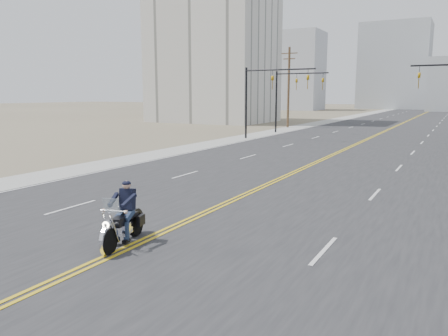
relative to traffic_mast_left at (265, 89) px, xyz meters
name	(u,v)px	position (x,y,z in m)	size (l,w,h in m)	color
ground_plane	(88,267)	(8.98, -32.00, -4.94)	(400.00, 400.00, 0.00)	#776D56
road	(407,121)	(8.98, 38.00, -4.93)	(20.00, 200.00, 0.01)	#303033
sidewalk_left	(337,120)	(-2.52, 38.00, -4.93)	(3.00, 200.00, 0.01)	#A5A5A0
traffic_mast_left	(265,89)	(0.00, 0.00, 0.00)	(7.10, 0.26, 7.00)	black
traffic_mast_far	(290,90)	(-0.33, 8.00, -0.06)	(6.10, 0.26, 7.00)	black
utility_pole_left	(289,86)	(-3.52, 16.00, 0.54)	(2.20, 0.30, 10.50)	brown
apartment_block	(213,27)	(-19.02, 23.00, 10.06)	(18.00, 14.00, 30.00)	silver
haze_bldg_a	(297,71)	(-26.02, 83.00, 6.06)	(14.00, 12.00, 22.00)	#B7BCC6
haze_bldg_d	(394,67)	(-3.02, 108.00, 8.06)	(20.00, 15.00, 26.00)	#ADB2B7
haze_bldg_f	(269,84)	(-41.02, 98.00, 3.06)	(12.00, 12.00, 16.00)	#ADB2B7
motorcyclist	(123,214)	(8.63, -30.26, -4.01)	(1.02, 2.37, 1.85)	black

